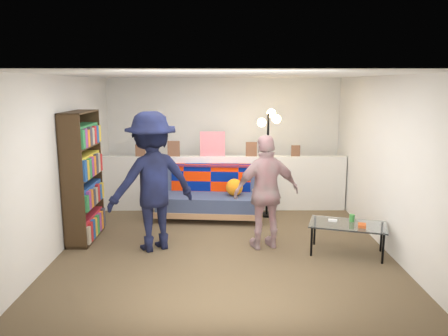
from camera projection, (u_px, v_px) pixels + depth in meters
name	position (u px, v px, depth m)	size (l,w,h in m)	color
ground	(224.00, 244.00, 6.32)	(5.00, 5.00, 0.00)	brown
room_shell	(224.00, 126.00, 6.46)	(4.60, 5.05, 2.45)	silver
half_wall_ledge	(224.00, 183.00, 7.99)	(4.45, 0.15, 1.00)	silver
ledge_decor	(211.00, 147.00, 7.84)	(2.97, 0.02, 0.45)	brown
futon_sofa	(211.00, 197.00, 7.55)	(1.90, 1.03, 0.79)	#AC7B53
bookshelf	(83.00, 181.00, 6.41)	(0.32, 0.95, 1.90)	#301E10
coffee_table	(348.00, 226.00, 5.90)	(1.13, 0.83, 0.52)	black
floor_lamp	(269.00, 141.00, 7.47)	(0.38, 0.35, 1.87)	black
person_left	(152.00, 182.00, 6.00)	(1.24, 0.71, 1.92)	black
person_right	(267.00, 192.00, 6.06)	(0.94, 0.39, 1.61)	pink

